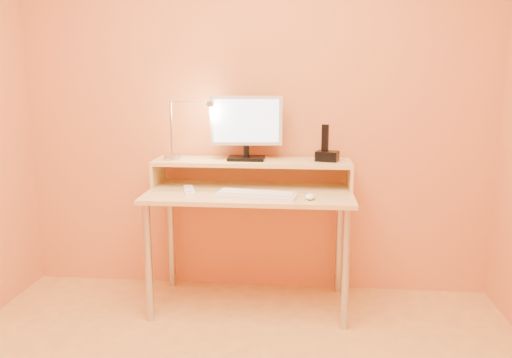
# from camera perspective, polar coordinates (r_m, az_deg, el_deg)

# --- Properties ---
(wall_back) EXTENTS (3.00, 0.04, 2.50)m
(wall_back) POSITION_cam_1_polar(r_m,az_deg,el_deg) (3.23, -0.12, 9.14)
(wall_back) COLOR #CD8039
(wall_back) RESTS_ON floor
(desk_leg_fl) EXTENTS (0.04, 0.04, 0.69)m
(desk_leg_fl) POSITION_cam_1_polar(r_m,az_deg,el_deg) (2.96, -11.99, -9.21)
(desk_leg_fl) COLOR #B2B2B5
(desk_leg_fl) RESTS_ON floor
(desk_leg_fr) EXTENTS (0.04, 0.04, 0.69)m
(desk_leg_fr) POSITION_cam_1_polar(r_m,az_deg,el_deg) (2.85, 10.02, -10.01)
(desk_leg_fr) COLOR #B2B2B5
(desk_leg_fr) RESTS_ON floor
(desk_leg_bl) EXTENTS (0.04, 0.04, 0.69)m
(desk_leg_bl) POSITION_cam_1_polar(r_m,az_deg,el_deg) (3.42, -9.51, -6.31)
(desk_leg_bl) COLOR #B2B2B5
(desk_leg_bl) RESTS_ON floor
(desk_leg_br) EXTENTS (0.04, 0.04, 0.69)m
(desk_leg_br) POSITION_cam_1_polar(r_m,az_deg,el_deg) (3.31, 9.34, -6.85)
(desk_leg_br) COLOR #B2B2B5
(desk_leg_br) RESTS_ON floor
(desk_lower) EXTENTS (1.20, 0.60, 0.02)m
(desk_lower) POSITION_cam_1_polar(r_m,az_deg,el_deg) (2.98, -0.70, -1.58)
(desk_lower) COLOR #D5B578
(desk_lower) RESTS_ON floor
(shelf_riser_left) EXTENTS (0.02, 0.30, 0.14)m
(shelf_riser_left) POSITION_cam_1_polar(r_m,az_deg,el_deg) (3.22, -10.92, 0.66)
(shelf_riser_left) COLOR #D5B578
(shelf_riser_left) RESTS_ON desk_lower
(shelf_riser_right) EXTENTS (0.02, 0.30, 0.14)m
(shelf_riser_right) POSITION_cam_1_polar(r_m,az_deg,el_deg) (3.11, 10.48, 0.28)
(shelf_riser_right) COLOR #D5B578
(shelf_riser_right) RESTS_ON desk_lower
(desk_shelf) EXTENTS (1.20, 0.30, 0.02)m
(desk_shelf) POSITION_cam_1_polar(r_m,az_deg,el_deg) (3.10, -0.42, 1.93)
(desk_shelf) COLOR #D5B578
(desk_shelf) RESTS_ON desk_lower
(monitor_foot) EXTENTS (0.22, 0.16, 0.02)m
(monitor_foot) POSITION_cam_1_polar(r_m,az_deg,el_deg) (3.10, -1.11, 2.33)
(monitor_foot) COLOR black
(monitor_foot) RESTS_ON desk_shelf
(monitor_neck) EXTENTS (0.04, 0.04, 0.07)m
(monitor_neck) POSITION_cam_1_polar(r_m,az_deg,el_deg) (3.09, -1.11, 3.14)
(monitor_neck) COLOR black
(monitor_neck) RESTS_ON monitor_foot
(monitor_panel) EXTENTS (0.44, 0.07, 0.30)m
(monitor_panel) POSITION_cam_1_polar(r_m,az_deg,el_deg) (3.08, -1.10, 6.57)
(monitor_panel) COLOR silver
(monitor_panel) RESTS_ON monitor_neck
(monitor_back) EXTENTS (0.39, 0.05, 0.25)m
(monitor_back) POSITION_cam_1_polar(r_m,az_deg,el_deg) (3.10, -1.05, 6.61)
(monitor_back) COLOR black
(monitor_back) RESTS_ON monitor_panel
(monitor_screen) EXTENTS (0.39, 0.04, 0.26)m
(monitor_screen) POSITION_cam_1_polar(r_m,az_deg,el_deg) (3.06, -1.14, 6.54)
(monitor_screen) COLOR #BCDEF6
(monitor_screen) RESTS_ON monitor_panel
(lamp_base) EXTENTS (0.10, 0.10, 0.02)m
(lamp_base) POSITION_cam_1_polar(r_m,az_deg,el_deg) (3.15, -9.38, 2.40)
(lamp_base) COLOR #B2B2B5
(lamp_base) RESTS_ON desk_shelf
(lamp_post) EXTENTS (0.01, 0.01, 0.33)m
(lamp_post) POSITION_cam_1_polar(r_m,az_deg,el_deg) (3.13, -9.49, 5.61)
(lamp_post) COLOR #B2B2B5
(lamp_post) RESTS_ON lamp_base
(lamp_arm) EXTENTS (0.24, 0.01, 0.01)m
(lamp_arm) POSITION_cam_1_polar(r_m,az_deg,el_deg) (3.09, -7.41, 8.67)
(lamp_arm) COLOR #B2B2B5
(lamp_arm) RESTS_ON lamp_post
(lamp_head) EXTENTS (0.04, 0.04, 0.03)m
(lamp_head) POSITION_cam_1_polar(r_m,az_deg,el_deg) (3.07, -5.19, 8.41)
(lamp_head) COLOR #B2B2B5
(lamp_head) RESTS_ON lamp_arm
(lamp_bulb) EXTENTS (0.03, 0.03, 0.00)m
(lamp_bulb) POSITION_cam_1_polar(r_m,az_deg,el_deg) (3.07, -5.18, 8.12)
(lamp_bulb) COLOR #FFEAC6
(lamp_bulb) RESTS_ON lamp_head
(phone_dock) EXTENTS (0.15, 0.13, 0.06)m
(phone_dock) POSITION_cam_1_polar(r_m,az_deg,el_deg) (3.08, 8.00, 2.56)
(phone_dock) COLOR black
(phone_dock) RESTS_ON desk_shelf
(phone_handset) EXTENTS (0.05, 0.03, 0.16)m
(phone_handset) POSITION_cam_1_polar(r_m,az_deg,el_deg) (3.06, 7.78, 4.60)
(phone_handset) COLOR black
(phone_handset) RESTS_ON phone_dock
(phone_led) EXTENTS (0.01, 0.00, 0.04)m
(phone_led) POSITION_cam_1_polar(r_m,az_deg,el_deg) (3.03, 8.89, 2.40)
(phone_led) COLOR #2269FF
(phone_led) RESTS_ON phone_dock
(keyboard) EXTENTS (0.46, 0.21, 0.02)m
(keyboard) POSITION_cam_1_polar(r_m,az_deg,el_deg) (2.82, 0.02, -1.87)
(keyboard) COLOR white
(keyboard) RESTS_ON desk_lower
(mouse) EXTENTS (0.06, 0.10, 0.03)m
(mouse) POSITION_cam_1_polar(r_m,az_deg,el_deg) (2.79, 6.07, -1.95)
(mouse) COLOR white
(mouse) RESTS_ON desk_lower
(remote_control) EXTENTS (0.11, 0.21, 0.02)m
(remote_control) POSITION_cam_1_polar(r_m,az_deg,el_deg) (2.98, -7.54, -1.28)
(remote_control) COLOR white
(remote_control) RESTS_ON desk_lower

